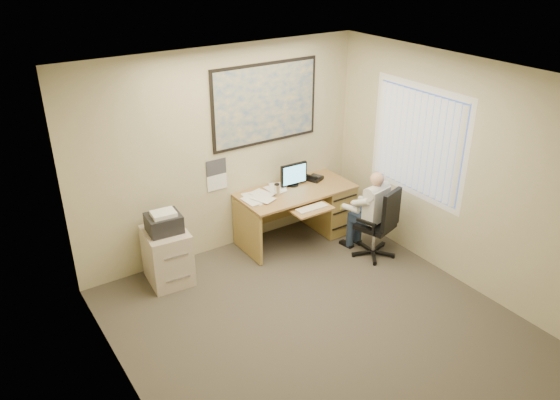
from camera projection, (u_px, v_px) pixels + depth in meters
room_shell at (332, 223)px, 5.26m from camera, size 4.00×4.50×2.70m
desk at (314, 204)px, 7.70m from camera, size 1.60×0.97×1.07m
world_map at (266, 104)px, 7.02m from camera, size 1.56×0.03×1.06m
wall_calendar at (217, 175)px, 7.01m from camera, size 0.28×0.01×0.42m
window_blinds at (417, 142)px, 6.75m from camera, size 0.06×1.40×1.30m
filing_cabinet at (167, 251)px, 6.61m from camera, size 0.54×0.63×0.95m
office_chair at (376, 237)px, 7.16m from camera, size 0.73×0.73×0.99m
person at (374, 214)px, 7.09m from camera, size 0.59×0.75×1.18m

